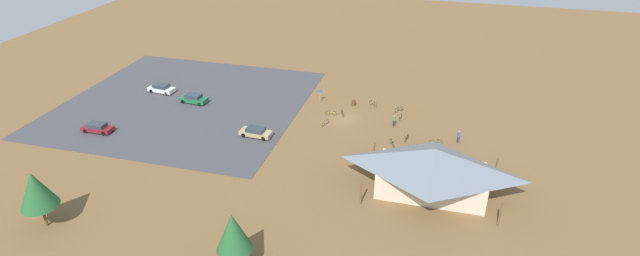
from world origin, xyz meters
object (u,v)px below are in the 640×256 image
object	(u,v)px
bicycle_blue_near_sign	(392,143)
visitor_at_bikes	(459,136)
bicycle_white_edge_north	(400,117)
bicycle_teal_by_bin	(399,109)
bicycle_purple_trailside	(420,147)
car_white_mid_lot	(162,88)
bicycle_red_edge_south	(342,113)
trash_bin	(354,103)
bicycle_orange_back_row	(373,104)
bicycle_black_near_porch	(407,138)
car_tan_aisle_side	(256,132)
pine_far_west	(233,232)
bike_pavilion	(433,167)
pine_east	(36,190)
car_maroon_back_corner	(97,128)
bicycle_yellow_yard_left	(331,113)
visitor_by_pavilion	(394,120)
lot_sign	(320,94)
bicycle_green_lone_west	(436,142)
car_green_by_curb	(194,99)
bicycle_silver_front_row	(325,123)

from	to	relation	value
bicycle_blue_near_sign	visitor_at_bikes	xyz separation A→B (m)	(-8.74, -3.24, 0.54)
bicycle_white_edge_north	bicycle_teal_by_bin	bearing A→B (deg)	-78.46
bicycle_purple_trailside	car_white_mid_lot	distance (m)	44.50
bicycle_purple_trailside	bicycle_red_edge_south	distance (m)	14.34
trash_bin	bicycle_orange_back_row	bearing A→B (deg)	-169.77
bicycle_black_near_porch	bicycle_red_edge_south	distance (m)	11.67
bicycle_black_near_porch	car_tan_aisle_side	distance (m)	21.18
pine_far_west	bike_pavilion	bearing A→B (deg)	-134.29
pine_east	bicycle_white_edge_north	bearing A→B (deg)	-133.87
bike_pavilion	car_maroon_back_corner	bearing A→B (deg)	-3.00
bicycle_white_edge_north	car_tan_aisle_side	size ratio (longest dim) A/B	0.38
bicycle_purple_trailside	bike_pavilion	bearing A→B (deg)	101.15
bike_pavilion	bicycle_yellow_yard_left	distance (m)	23.07
visitor_by_pavilion	bicycle_red_edge_south	bearing A→B (deg)	-10.02
pine_far_west	pine_east	xyz separation A→B (m)	(21.95, -0.47, 0.34)
trash_bin	visitor_by_pavilion	xyz separation A→B (m)	(-7.13, 5.36, 0.49)
trash_bin	lot_sign	xyz separation A→B (m)	(5.51, 0.16, 0.96)
car_white_mid_lot	car_maroon_back_corner	bearing A→B (deg)	84.71
car_white_mid_lot	visitor_at_bikes	distance (m)	48.94
bicycle_green_lone_west	bicycle_blue_near_sign	distance (m)	6.06
pine_east	bicycle_orange_back_row	world-z (taller)	pine_east
pine_east	car_green_by_curb	xyz separation A→B (m)	(-0.39, -31.78, -3.87)
pine_far_west	bicycle_red_edge_south	world-z (taller)	pine_far_west
trash_bin	bicycle_silver_front_row	world-z (taller)	trash_bin
car_maroon_back_corner	visitor_at_bikes	world-z (taller)	visitor_at_bikes
trash_bin	bicycle_teal_by_bin	bearing A→B (deg)	177.07
pine_east	bicycle_teal_by_bin	xyz separation A→B (m)	(-32.80, -37.18, -4.25)
bicycle_green_lone_west	bicycle_silver_front_row	size ratio (longest dim) A/B	1.09
bicycle_blue_near_sign	car_white_mid_lot	xyz separation A→B (m)	(39.98, -7.76, 0.37)
pine_far_west	car_green_by_curb	distance (m)	38.96
car_green_by_curb	bicycle_yellow_yard_left	bearing A→B (deg)	-176.29
bicycle_black_near_porch	bicycle_purple_trailside	bearing A→B (deg)	137.24
bicycle_blue_near_sign	visitor_at_bikes	bearing A→B (deg)	-159.66
pine_east	car_white_mid_lot	bearing A→B (deg)	-78.64
bicycle_yellow_yard_left	bicycle_blue_near_sign	world-z (taller)	bicycle_blue_near_sign
bicycle_black_near_porch	car_maroon_back_corner	bearing A→B (deg)	11.78
trash_bin	pine_far_west	bearing A→B (deg)	84.65
bicycle_purple_trailside	trash_bin	bearing A→B (deg)	-44.14
car_tan_aisle_side	car_green_by_curb	distance (m)	15.91
bicycle_white_edge_north	bicycle_yellow_yard_left	bearing A→B (deg)	7.74
bicycle_white_edge_north	bicycle_black_near_porch	distance (m)	6.54
pine_east	car_tan_aisle_side	size ratio (longest dim) A/B	1.44
bicycle_teal_by_bin	bicycle_silver_front_row	xyz separation A→B (m)	(9.99, 7.28, -0.03)
pine_east	lot_sign	bearing A→B (deg)	-118.14
bike_pavilion	pine_far_west	distance (m)	24.21
bicycle_purple_trailside	bicycle_blue_near_sign	bearing A→B (deg)	0.57
car_white_mid_lot	bicycle_silver_front_row	bearing A→B (deg)	171.81
lot_sign	car_white_mid_lot	world-z (taller)	lot_sign
bicycle_silver_front_row	trash_bin	bearing A→B (deg)	-109.43
trash_bin	bicycle_green_lone_west	xyz separation A→B (m)	(-13.40, 9.38, -0.05)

